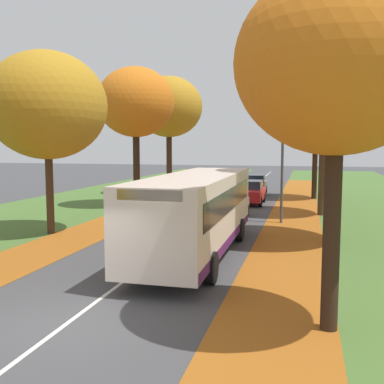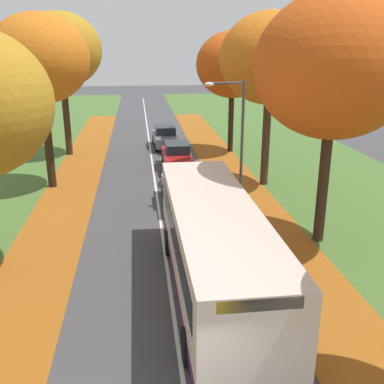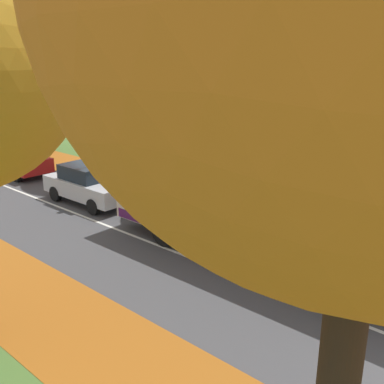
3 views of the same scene
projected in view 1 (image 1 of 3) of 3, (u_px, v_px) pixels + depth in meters
ground_plane at (71, 321)px, 10.42m from camera, size 160.00×160.00×0.00m
grass_verge_left at (97, 202)px, 31.95m from camera, size 12.00×90.00×0.01m
leaf_litter_left at (124, 218)px, 25.04m from camera, size 2.80×60.00×0.00m
grass_verge_right at (372, 212)px, 27.42m from camera, size 12.00×90.00×0.01m
leaf_litter_right at (292, 225)px, 22.77m from camera, size 2.80×60.00×0.00m
road_centre_line at (224, 207)px, 29.69m from camera, size 0.12×80.00×0.01m
tree_left_near at (47, 106)px, 20.13m from camera, size 5.37×5.37×8.25m
tree_left_mid at (136, 103)px, 29.25m from camera, size 5.05×5.05×9.12m
tree_left_far at (169, 107)px, 36.59m from camera, size 5.48×5.48×9.64m
tree_right_nearest at (337, 64)px, 9.32m from camera, size 4.31×4.31×7.72m
tree_right_near at (335, 77)px, 18.01m from camera, size 5.83×5.83×9.44m
tree_right_mid at (325, 96)px, 25.44m from camera, size 5.28×5.28×9.23m
tree_right_far at (316, 117)px, 33.39m from camera, size 5.06×5.06×8.45m
streetlamp_right at (276, 151)px, 23.19m from camera, size 1.89×0.28×6.00m
bus at (197, 210)px, 16.40m from camera, size 2.71×10.41×2.98m
car_silver_lead at (230, 204)px, 24.64m from camera, size 1.82×4.22×1.62m
car_red_following at (251, 192)px, 30.95m from camera, size 1.80×4.21×1.62m
car_grey_third_in_line at (255, 185)px, 36.99m from camera, size 1.88×4.25×1.62m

